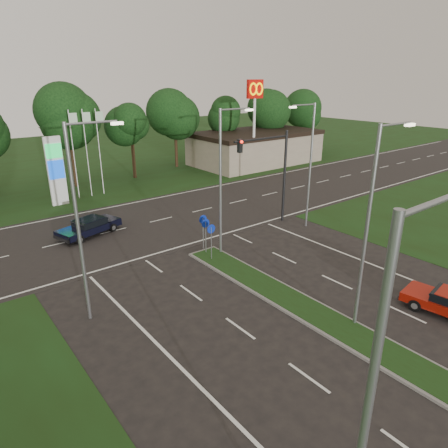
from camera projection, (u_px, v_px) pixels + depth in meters
verge_far at (40, 161)px, 53.95m from camera, size 160.00×50.00×0.02m
cross_road at (150, 222)px, 31.07m from camera, size 160.00×12.00×0.02m
median_kerb at (384, 353)px, 16.30m from camera, size 2.00×26.00×0.12m
commercial_building at (256, 148)px, 51.98m from camera, size 16.00×9.00×4.00m
streetlight_median_near at (371, 219)px, 16.61m from camera, size 2.53×0.22×9.00m
streetlight_median_far at (223, 176)px, 23.99m from camera, size 2.53×0.22×9.00m
streetlight_left_near at (371, 425)px, 6.80m from camera, size 2.53×0.22×9.00m
streetlight_left_far at (81, 215)px, 17.13m from camera, size 2.53×0.22×9.00m
streetlight_right_far at (309, 160)px, 28.51m from camera, size 2.53×0.22×9.00m
traffic_signal at (273, 164)px, 29.20m from camera, size 5.10×0.42×7.00m
median_signs at (207, 230)px, 24.87m from camera, size 1.16×1.76×2.38m
gas_pylon at (58, 169)px, 34.45m from camera, size 5.80×1.26×8.00m
mcdonalds_sign at (255, 102)px, 44.61m from camera, size 2.20×0.47×10.40m
treeline_far at (71, 117)px, 40.52m from camera, size 6.00×6.00×9.90m
navy_sedan at (89, 226)px, 28.41m from camera, size 4.77×3.01×1.22m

